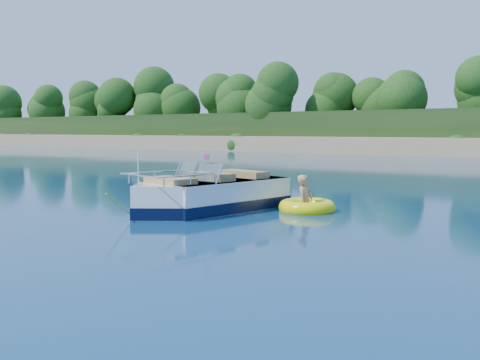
% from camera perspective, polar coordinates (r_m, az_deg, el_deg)
% --- Properties ---
extents(ground, '(160.00, 160.00, 0.00)m').
position_cam_1_polar(ground, '(14.45, -8.45, -3.28)').
color(ground, '#0B254E').
rests_on(ground, ground).
extents(treeline, '(150.00, 7.12, 8.19)m').
position_cam_1_polar(treeline, '(52.53, 23.77, 8.61)').
color(treeline, black).
rests_on(treeline, ground).
extents(motorboat, '(2.75, 5.56, 1.87)m').
position_cam_1_polar(motorboat, '(14.33, -3.55, -1.84)').
color(motorboat, white).
rests_on(motorboat, ground).
extents(tow_tube, '(1.57, 1.57, 0.40)m').
position_cam_1_polar(tow_tube, '(14.39, 7.15, -2.88)').
color(tow_tube, '#F6F408').
rests_on(tow_tube, ground).
extents(boy, '(0.43, 0.85, 1.63)m').
position_cam_1_polar(boy, '(14.47, 7.02, -3.26)').
color(boy, tan).
rests_on(boy, ground).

